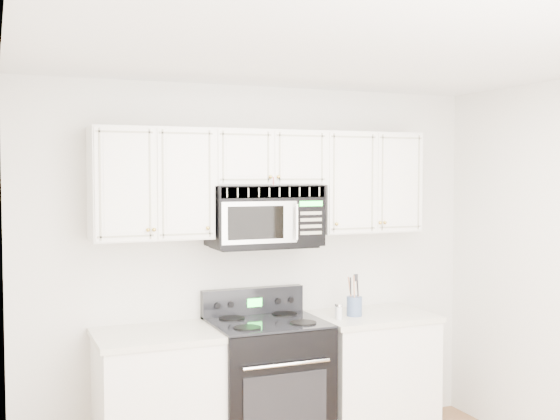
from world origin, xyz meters
TOP-DOWN VIEW (x-y plane):
  - room at (0.00, 0.00)m, footprint 3.51×3.51m
  - base_cabinet_left at (-0.80, 1.44)m, footprint 0.86×0.65m
  - base_cabinet_right at (0.80, 1.44)m, footprint 0.86×0.65m
  - range at (-0.05, 1.42)m, footprint 0.77×0.70m
  - upper_cabinets at (-0.00, 1.58)m, footprint 2.44×0.37m
  - microwave at (-0.02, 1.55)m, footprint 0.78×0.44m
  - utensil_crock at (0.63, 1.41)m, footprint 0.11×0.11m
  - shaker_salt at (0.47, 1.34)m, footprint 0.05×0.05m
  - shaker_pepper at (0.50, 1.41)m, footprint 0.04×0.04m

SIDE VIEW (x-z plane):
  - base_cabinet_left at x=-0.80m, z-range -0.03..0.89m
  - base_cabinet_right at x=0.80m, z-range -0.03..0.89m
  - range at x=-0.05m, z-range -0.08..1.05m
  - shaker_pepper at x=0.50m, z-range 0.92..1.02m
  - shaker_salt at x=0.47m, z-range 0.92..1.03m
  - utensil_crock at x=0.63m, z-range 0.85..1.15m
  - room at x=0.00m, z-range 0.00..2.60m
  - microwave at x=-0.02m, z-range 1.45..1.88m
  - upper_cabinets at x=0.00m, z-range 1.56..2.31m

